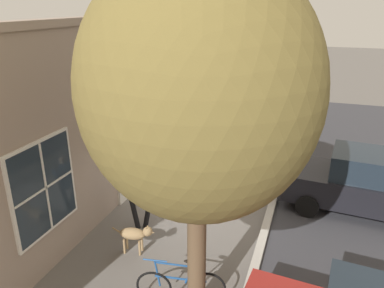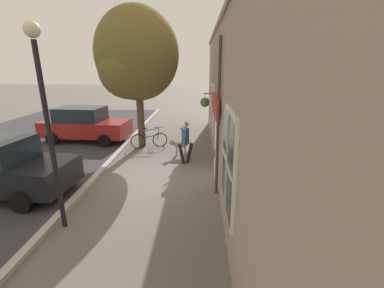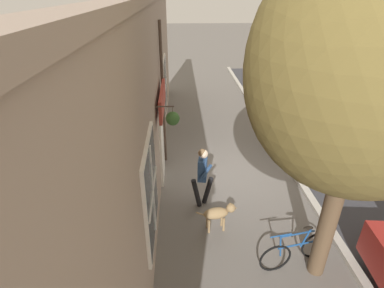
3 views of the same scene
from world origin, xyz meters
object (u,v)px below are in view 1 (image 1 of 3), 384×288
dog_on_leash (135,234)px  leaning_bicycle (181,285)px  parked_car_mid_block (367,183)px  pedestrian_walking (140,192)px  street_tree_by_curb (205,102)px  street_lamp (278,87)px

dog_on_leash → leaning_bicycle: bearing=-35.9°
dog_on_leash → parked_car_mid_block: 6.32m
pedestrian_walking → dog_on_leash: pedestrian_walking is taller
pedestrian_walking → street_tree_by_curb: street_tree_by_curb is taller
parked_car_mid_block → street_lamp: (-2.74, 1.57, 2.14)m
street_tree_by_curb → street_lamp: bearing=86.4°
leaning_bicycle → street_lamp: (0.88, 6.33, 2.64)m
pedestrian_walking → dog_on_leash: 1.15m
parked_car_mid_block → dog_on_leash: bearing=-144.5°
street_tree_by_curb → street_lamp: street_tree_by_curb is taller
pedestrian_walking → street_lamp: street_lamp is taller
pedestrian_walking → leaning_bicycle: 2.84m
pedestrian_walking → dog_on_leash: (0.32, -0.96, -0.54)m
dog_on_leash → leaning_bicycle: (1.52, -1.10, -0.11)m
leaning_bicycle → parked_car_mid_block: (3.62, 4.76, 0.50)m
street_tree_by_curb → leaning_bicycle: bearing=166.9°
dog_on_leash → leaning_bicycle: leaning_bicycle is taller
parked_car_mid_block → street_lamp: street_lamp is taller
street_tree_by_curb → leaning_bicycle: 3.71m
street_tree_by_curb → street_lamp: size_ratio=1.36×
pedestrian_walking → street_lamp: 5.44m
street_tree_by_curb → parked_car_mid_block: size_ratio=1.41×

